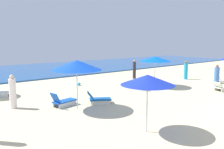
# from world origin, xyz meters

# --- Properties ---
(ocean) EXTENTS (60.00, 13.58, 0.12)m
(ocean) POSITION_xyz_m (0.00, 23.21, 0.06)
(ocean) COLOR #1D5195
(ocean) RESTS_ON ground_plane
(umbrella_0) EXTENTS (2.50, 2.50, 2.47)m
(umbrella_0) POSITION_xyz_m (-6.05, 6.90, 2.22)
(umbrella_0) COLOR silver
(umbrella_0) RESTS_ON ground_plane
(lounge_chair_0_0) EXTENTS (1.46, 0.81, 0.81)m
(lounge_chair_0_0) POSITION_xyz_m (-6.41, 7.77, 0.28)
(lounge_chair_0_0) COLOR silver
(lounge_chair_0_0) RESTS_ON ground_plane
(lounge_chair_0_1) EXTENTS (1.44, 1.20, 0.68)m
(lounge_chair_0_1) POSITION_xyz_m (-4.64, 7.08, 0.26)
(lounge_chair_0_1) COLOR silver
(lounge_chair_0_1) RESTS_ON ground_plane
(umbrella_1) EXTENTS (2.34, 2.34, 2.25)m
(umbrella_1) POSITION_xyz_m (1.42, 8.37, 2.07)
(umbrella_1) COLOR silver
(umbrella_1) RESTS_ON ground_plane
(lounge_chair_1_0) EXTENTS (1.45, 0.91, 0.62)m
(lounge_chair_1_0) POSITION_xyz_m (0.07, 8.10, 0.24)
(lounge_chair_1_0) COLOR silver
(lounge_chair_1_0) RESTS_ON ground_plane
(lounge_chair_3_0) EXTENTS (1.47, 1.12, 0.68)m
(lounge_chair_3_0) POSITION_xyz_m (6.74, 5.89, 0.25)
(lounge_chair_3_0) COLOR silver
(lounge_chair_3_0) RESTS_ON ground_plane
(umbrella_4) EXTENTS (1.99, 1.99, 2.18)m
(umbrella_4) POSITION_xyz_m (-5.52, 2.68, 1.99)
(umbrella_4) COLOR silver
(umbrella_4) RESTS_ON ground_plane
(lounge_chair_5_0) EXTENTS (1.58, 0.99, 0.66)m
(lounge_chair_5_0) POSITION_xyz_m (3.90, 4.44, 0.25)
(lounge_chair_5_0) COLOR silver
(lounge_chair_5_0) RESTS_ON ground_plane
(beachgoer_0) EXTENTS (0.44, 0.44, 1.65)m
(beachgoer_0) POSITION_xyz_m (6.09, 8.87, 0.77)
(beachgoer_0) COLOR #249EC9
(beachgoer_0) RESTS_ON ground_plane
(beachgoer_2) EXTENTS (0.39, 0.39, 1.72)m
(beachgoer_2) POSITION_xyz_m (-8.54, 9.05, 0.81)
(beachgoer_2) COLOR white
(beachgoer_2) RESTS_ON ground_plane
(beachgoer_3) EXTENTS (0.52, 0.52, 1.61)m
(beachgoer_3) POSITION_xyz_m (5.37, 5.67, 0.74)
(beachgoer_3) COLOR #4778BD
(beachgoer_3) RESTS_ON ground_plane
(beachgoer_4) EXTENTS (0.40, 0.40, 1.70)m
(beachgoer_4) POSITION_xyz_m (2.84, 12.04, 0.80)
(beachgoer_4) COLOR #2D272D
(beachgoer_4) RESTS_ON ground_plane
(beach_ball_0) EXTENTS (0.26, 0.26, 0.26)m
(beach_ball_0) POSITION_xyz_m (-2.86, 12.17, 0.13)
(beach_ball_0) COLOR #319DE5
(beach_ball_0) RESTS_ON ground_plane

